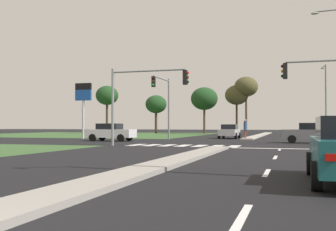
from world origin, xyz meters
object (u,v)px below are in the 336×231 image
street_lamp_third (326,96)px  car_white_third (111,132)px  traffic_signal_far_left (163,96)px  treeline_fifth (246,87)px  car_silver_second (229,131)px  traffic_signal_near_right (326,86)px  car_grey_fourth (311,133)px  treeline_fourth (237,95)px  treeline_third (204,99)px  treeline_near (107,96)px  pedestrian_at_median (245,127)px  fuel_price_totem (83,98)px  treeline_second (156,105)px  traffic_signal_near_left (141,91)px

street_lamp_third → car_white_third: bearing=-134.0°
traffic_signal_far_left → treeline_fifth: 26.90m
car_silver_second → traffic_signal_near_right: traffic_signal_near_right is taller
car_grey_fourth → street_lamp_third: 19.91m
car_white_third → treeline_fourth: bearing=166.9°
treeline_third → treeline_fifth: (7.66, -5.15, 1.33)m
treeline_near → treeline_fourth: 23.37m
pedestrian_at_median → treeline_fifth: (-2.42, 23.07, 6.02)m
fuel_price_totem → treeline_near: size_ratio=0.69×
treeline_near → treeline_fifth: 24.91m
traffic_signal_near_right → car_grey_fourth: bearing=93.9°
treeline_near → treeline_third: bearing=8.3°
car_white_third → pedestrian_at_median: (11.05, 7.10, 0.47)m
pedestrian_at_median → fuel_price_totem: 16.81m
pedestrian_at_median → treeline_third: 30.33m
car_white_third → treeline_second: (-7.68, 35.11, 4.29)m
car_grey_fourth → treeline_second: (-24.50, 34.40, 4.28)m
car_grey_fourth → car_white_third: bearing=92.4°
car_silver_second → traffic_signal_near_right: size_ratio=0.82×
car_silver_second → treeline_fifth: treeline_fifth is taller
traffic_signal_far_left → treeline_second: bearing=110.0°
car_grey_fourth → treeline_third: treeline_third is taller
car_silver_second → car_white_third: bearing=48.7°
treeline_near → treeline_fourth: bearing=-5.5°
fuel_price_totem → treeline_third: 31.33m
car_white_third → treeline_second: bearing=-167.7°
street_lamp_third → treeline_fourth: 16.19m
traffic_signal_near_left → traffic_signal_far_left: (-2.08, 11.46, 0.46)m
fuel_price_totem → treeline_fifth: 29.23m
car_silver_second → street_lamp_third: size_ratio=0.51×
car_white_third → treeline_third: (0.97, 35.33, 5.16)m
street_lamp_third → pedestrian_at_median: bearing=-122.7°
fuel_price_totem → treeline_fourth: bearing=64.3°
treeline_near → car_silver_second: bearing=-41.9°
treeline_near → treeline_second: treeline_near is taller
traffic_signal_far_left → treeline_second: size_ratio=0.90×
traffic_signal_near_right → fuel_price_totem: fuel_price_totem is taller
traffic_signal_near_left → pedestrian_at_median: traffic_signal_near_left is taller
traffic_signal_far_left → treeline_near: 35.13m
traffic_signal_far_left → traffic_signal_near_right: bearing=-39.9°
car_grey_fourth → treeline_fourth: 31.85m
traffic_signal_far_left → treeline_second: treeline_second is taller
traffic_signal_near_left → treeline_second: size_ratio=0.82×
car_white_third → traffic_signal_far_left: size_ratio=0.70×
car_silver_second → fuel_price_totem: size_ratio=0.77×
treeline_near → treeline_second: size_ratio=1.25×
traffic_signal_far_left → treeline_second: 33.20m
pedestrian_at_median → treeline_fourth: 24.29m
fuel_price_totem → treeline_fifth: bearing=61.3°
car_white_third → treeline_fourth: 31.85m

